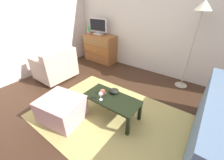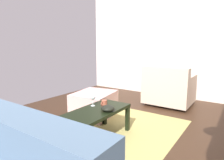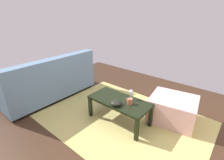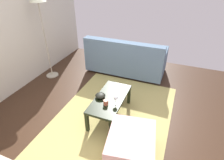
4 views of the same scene
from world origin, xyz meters
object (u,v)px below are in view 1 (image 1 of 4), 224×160
(ottoman, at_px, (62,109))
(dresser, at_px, (100,48))
(coffee_table, at_px, (112,100))
(mug, at_px, (103,92))
(bowl_decorative, at_px, (114,91))
(tv, at_px, (98,26))
(lava_lamp, at_px, (88,29))
(wine_glass, at_px, (101,94))
(armchair, at_px, (56,67))
(standing_lamp, at_px, (201,15))

(ottoman, bearing_deg, dresser, 116.03)
(ottoman, bearing_deg, coffee_table, 40.98)
(mug, bearing_deg, bowl_decorative, 49.23)
(tv, bearing_deg, coffee_table, -44.76)
(lava_lamp, distance_m, ottoman, 3.01)
(wine_glass, xyz_separation_m, armchair, (-1.88, 0.41, -0.18))
(standing_lamp, bearing_deg, lava_lamp, 179.91)
(tv, relative_size, standing_lamp, 0.36)
(dresser, xyz_separation_m, coffee_table, (1.85, -1.87, -0.10))
(coffee_table, relative_size, bowl_decorative, 5.80)
(coffee_table, xyz_separation_m, bowl_decorative, (-0.05, 0.15, 0.09))
(mug, distance_m, standing_lamp, 2.37)
(standing_lamp, bearing_deg, dresser, 178.95)
(coffee_table, relative_size, standing_lamp, 0.53)
(standing_lamp, bearing_deg, armchair, -150.75)
(tv, height_order, coffee_table, tv)
(tv, bearing_deg, bowl_decorative, -43.19)
(wine_glass, relative_size, armchair, 0.18)
(tv, height_order, mug, tv)
(tv, distance_m, standing_lamp, 2.74)
(bowl_decorative, bearing_deg, dresser, 136.17)
(mug, bearing_deg, tv, 132.18)
(wine_glass, relative_size, bowl_decorative, 0.94)
(dresser, distance_m, lava_lamp, 0.73)
(lava_lamp, xyz_separation_m, armchair, (0.29, -1.56, -0.69))
(mug, height_order, armchair, armchair)
(ottoman, bearing_deg, bowl_decorative, 49.97)
(armchair, bearing_deg, tv, 87.21)
(dresser, xyz_separation_m, ottoman, (1.19, -2.44, -0.23))
(armchair, bearing_deg, dresser, 84.82)
(mug, xyz_separation_m, bowl_decorative, (0.14, 0.16, -0.01))
(dresser, height_order, lava_lamp, lava_lamp)
(bowl_decorative, relative_size, standing_lamp, 0.09)
(ottoman, bearing_deg, standing_lamp, 58.96)
(armchair, height_order, ottoman, armchair)
(coffee_table, xyz_separation_m, ottoman, (-0.65, -0.57, -0.14))
(mug, relative_size, bowl_decorative, 0.68)
(dresser, distance_m, mug, 2.51)
(tv, bearing_deg, mug, -47.82)
(coffee_table, distance_m, ottoman, 0.88)
(lava_lamp, distance_m, armchair, 1.73)
(tv, height_order, bowl_decorative, tv)
(wine_glass, height_order, bowl_decorative, wine_glass)
(tv, bearing_deg, ottoman, -62.96)
(standing_lamp, bearing_deg, ottoman, -121.04)
(lava_lamp, height_order, bowl_decorative, lava_lamp)
(dresser, xyz_separation_m, armchair, (-0.15, -1.60, -0.11))
(armchair, relative_size, standing_lamp, 0.48)
(dresser, relative_size, bowl_decorative, 6.35)
(mug, bearing_deg, lava_lamp, 138.72)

